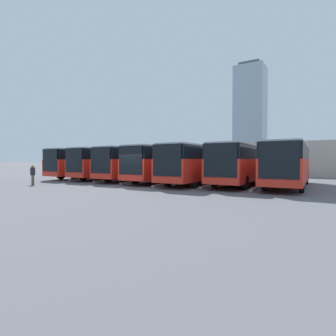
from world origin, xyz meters
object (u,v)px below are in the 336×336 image
at_px(bus_1, 242,163).
at_px(bus_6, 92,162).
at_px(bus_2, 199,163).
at_px(bus_5, 114,162).
at_px(bus_4, 139,162).
at_px(bus_3, 167,163).
at_px(bus_0, 288,163).
at_px(pedestrian, 33,174).

distance_m(bus_1, bus_6, 17.62).
bearing_deg(bus_2, bus_5, -5.50).
height_order(bus_4, bus_5, same).
xyz_separation_m(bus_3, bus_5, (7.05, -0.50, 0.00)).
xyz_separation_m(bus_1, bus_6, (17.62, -0.13, 0.00)).
distance_m(bus_0, pedestrian, 20.56).
distance_m(bus_0, bus_6, 21.14).
bearing_deg(bus_1, bus_4, -0.22).
relative_size(bus_1, bus_4, 1.00).
xyz_separation_m(bus_0, bus_6, (21.14, -0.11, 0.00)).
distance_m(bus_0, bus_3, 10.58).
bearing_deg(bus_3, bus_5, -4.57).
xyz_separation_m(bus_2, bus_5, (10.57, -0.92, 0.00)).
relative_size(bus_2, bus_6, 1.00).
height_order(bus_4, bus_6, same).
xyz_separation_m(bus_1, bus_4, (10.57, 0.06, 0.00)).
bearing_deg(bus_5, pedestrian, 83.75).
xyz_separation_m(bus_3, pedestrian, (7.94, 8.47, -0.93)).
xyz_separation_m(bus_3, bus_4, (3.52, -0.34, 0.00)).
relative_size(bus_3, bus_5, 1.00).
bearing_deg(bus_3, bus_0, -178.24).
xyz_separation_m(bus_5, bus_6, (3.52, -0.03, 0.00)).
xyz_separation_m(bus_5, pedestrian, (0.90, 8.97, -0.93)).
xyz_separation_m(bus_0, bus_2, (7.05, 0.84, 0.00)).
bearing_deg(bus_2, bus_0, -173.70).
bearing_deg(bus_6, bus_4, 177.95).
xyz_separation_m(bus_1, pedestrian, (14.99, 8.87, -0.93)).
height_order(bus_1, pedestrian, bus_1).
bearing_deg(bus_3, bus_6, -3.41).
bearing_deg(bus_1, bus_3, 2.74).
xyz_separation_m(bus_0, bus_3, (10.57, 0.42, 0.00)).
bearing_deg(bus_0, bus_3, 1.76).
height_order(bus_0, bus_6, same).
height_order(bus_5, bus_6, same).
xyz_separation_m(bus_4, bus_5, (3.52, -0.15, 0.00)).
relative_size(bus_1, pedestrian, 6.63).
distance_m(bus_1, pedestrian, 17.44).
height_order(bus_0, bus_1, same).
bearing_deg(pedestrian, bus_0, -131.29).
relative_size(bus_1, bus_2, 1.00).
bearing_deg(pedestrian, bus_6, -50.68).
bearing_deg(bus_0, bus_1, -0.18).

